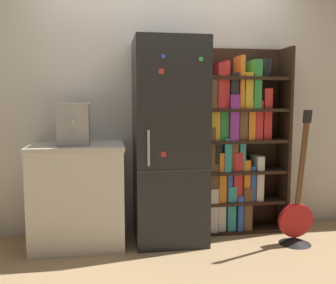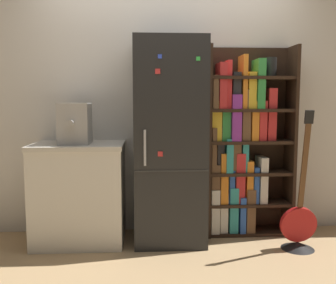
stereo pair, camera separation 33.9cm
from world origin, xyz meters
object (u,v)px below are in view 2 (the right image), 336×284
refrigerator (170,142)px  bookshelf (241,146)px  guitar (298,230)px  espresso_machine (75,124)px

refrigerator → bookshelf: size_ratio=1.02×
bookshelf → guitar: bookshelf is taller
espresso_machine → guitar: bearing=-7.6°
bookshelf → guitar: 0.91m
refrigerator → guitar: 1.37m
refrigerator → guitar: bearing=-14.9°
espresso_machine → refrigerator: bearing=2.3°
bookshelf → espresso_machine: size_ratio=4.98×
guitar → refrigerator: bearing=165.1°
refrigerator → bookshelf: (0.70, 0.16, -0.07)m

